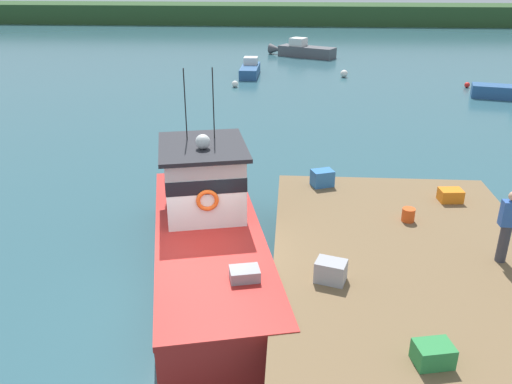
% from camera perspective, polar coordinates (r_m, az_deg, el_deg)
% --- Properties ---
extents(ground_plane, '(200.00, 200.00, 0.00)m').
position_cam_1_polar(ground_plane, '(12.62, -6.41, -10.69)').
color(ground_plane, '#2D5660').
extents(dock, '(6.00, 9.00, 1.20)m').
position_cam_1_polar(dock, '(12.17, 16.37, -7.03)').
color(dock, '#4C3D2D').
rests_on(dock, ground).
extents(main_fishing_boat, '(4.32, 9.96, 4.80)m').
position_cam_1_polar(main_fishing_boat, '(13.17, -5.35, -3.96)').
color(main_fishing_boat, red).
rests_on(main_fishing_boat, ground).
extents(crate_stack_near_edge, '(0.72, 0.62, 0.47)m').
position_cam_1_polar(crate_stack_near_edge, '(15.15, 7.28, 1.53)').
color(crate_stack_near_edge, '#3370B2').
rests_on(crate_stack_near_edge, dock).
extents(crate_single_by_cleat, '(0.70, 0.60, 0.45)m').
position_cam_1_polar(crate_single_by_cleat, '(10.70, 8.19, -8.57)').
color(crate_single_by_cleat, '#9E9EA3').
rests_on(crate_single_by_cleat, dock).
extents(crate_single_far, '(0.68, 0.56, 0.37)m').
position_cam_1_polar(crate_single_far, '(9.14, 18.84, -16.45)').
color(crate_single_far, '#2D8442').
rests_on(crate_single_far, dock).
extents(crate_stack_mid_dock, '(0.64, 0.50, 0.34)m').
position_cam_1_polar(crate_stack_mid_dock, '(15.00, 20.53, -0.34)').
color(crate_stack_mid_dock, orange).
rests_on(crate_stack_mid_dock, dock).
extents(bait_bucket, '(0.32, 0.32, 0.34)m').
position_cam_1_polar(bait_bucket, '(13.51, 16.35, -2.41)').
color(bait_bucket, '#E04C19').
rests_on(bait_bucket, dock).
extents(deckhand_by_the_boat, '(0.36, 0.22, 1.63)m').
position_cam_1_polar(deckhand_by_the_boat, '(12.16, 25.83, -3.31)').
color(deckhand_by_the_boat, '#383842').
rests_on(deckhand_by_the_boat, dock).
extents(moored_boat_outer_mooring, '(5.78, 3.74, 1.50)m').
position_cam_1_polar(moored_boat_outer_mooring, '(45.35, 5.10, 15.21)').
color(moored_boat_outer_mooring, '#4C4C51').
rests_on(moored_boat_outer_mooring, ground).
extents(moored_boat_mid_harbor, '(1.21, 4.62, 1.17)m').
position_cam_1_polar(moored_boat_mid_harbor, '(37.38, -0.62, 13.33)').
color(moored_boat_mid_harbor, '#285184').
rests_on(moored_boat_mid_harbor, ground).
extents(mooring_buoy_spare_mooring, '(0.50, 0.50, 0.50)m').
position_cam_1_polar(mooring_buoy_spare_mooring, '(37.01, 9.63, 12.67)').
color(mooring_buoy_spare_mooring, silver).
rests_on(mooring_buoy_spare_mooring, ground).
extents(mooring_buoy_outer, '(0.34, 0.34, 0.34)m').
position_cam_1_polar(mooring_buoy_outer, '(35.88, 22.13, 10.82)').
color(mooring_buoy_outer, red).
rests_on(mooring_buoy_outer, ground).
extents(mooring_buoy_channel_marker, '(0.41, 0.41, 0.41)m').
position_cam_1_polar(mooring_buoy_channel_marker, '(33.48, -2.32, 11.75)').
color(mooring_buoy_channel_marker, silver).
rests_on(mooring_buoy_channel_marker, ground).
extents(far_shoreline, '(120.00, 8.00, 2.40)m').
position_cam_1_polar(far_shoreline, '(72.50, 2.38, 18.95)').
color(far_shoreline, '#284723').
rests_on(far_shoreline, ground).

